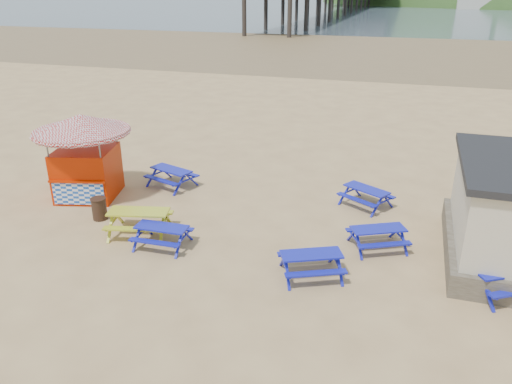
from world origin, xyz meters
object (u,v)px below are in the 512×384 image
(litter_bin, at_px, (99,209))
(picnic_table_yellow, at_px, (139,222))
(ice_cream_kiosk, at_px, (84,146))
(picnic_table_blue_b, at_px, (366,197))
(picnic_table_blue_a, at_px, (172,178))

(litter_bin, bearing_deg, picnic_table_yellow, -15.99)
(ice_cream_kiosk, height_order, litter_bin, ice_cream_kiosk)
(picnic_table_yellow, bearing_deg, litter_bin, 150.32)
(picnic_table_blue_b, bearing_deg, picnic_table_blue_a, -146.89)
(litter_bin, bearing_deg, picnic_table_blue_a, 73.99)
(picnic_table_yellow, distance_m, litter_bin, 2.01)
(litter_bin, bearing_deg, ice_cream_kiosk, 132.88)
(ice_cream_kiosk, distance_m, litter_bin, 2.90)
(picnic_table_blue_b, height_order, picnic_table_yellow, picnic_table_yellow)
(picnic_table_blue_b, height_order, ice_cream_kiosk, ice_cream_kiosk)
(picnic_table_blue_a, height_order, picnic_table_yellow, picnic_table_yellow)
(picnic_table_blue_a, bearing_deg, litter_bin, -87.12)
(picnic_table_blue_b, xyz_separation_m, ice_cream_kiosk, (-10.56, -2.29, 1.72))
(ice_cream_kiosk, bearing_deg, picnic_table_blue_b, -2.44)
(picnic_table_blue_a, distance_m, ice_cream_kiosk, 3.68)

